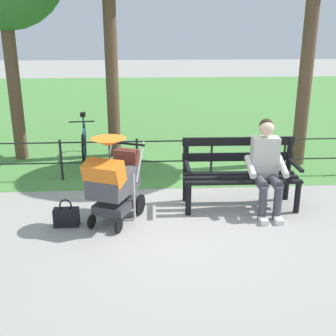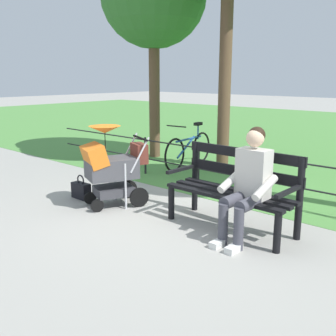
{
  "view_description": "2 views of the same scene",
  "coord_description": "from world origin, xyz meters",
  "px_view_note": "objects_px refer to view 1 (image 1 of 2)",
  "views": [
    {
      "loc": [
        0.52,
        5.39,
        2.42
      ],
      "look_at": [
        0.19,
        -0.0,
        0.61
      ],
      "focal_mm": 44.62,
      "sensor_mm": 36.0,
      "label": 1
    },
    {
      "loc": [
        -3.31,
        3.87,
        1.82
      ],
      "look_at": [
        0.16,
        -0.02,
        0.61
      ],
      "focal_mm": 42.45,
      "sensor_mm": 36.0,
      "label": 2
    }
  ],
  "objects_px": {
    "park_bench": "(240,170)",
    "person_on_bench": "(266,164)",
    "bicycle": "(84,143)",
    "handbag": "(66,217)",
    "stroller": "(113,179)"
  },
  "relations": [
    {
      "from": "park_bench",
      "to": "person_on_bench",
      "type": "xyz_separation_m",
      "value": [
        -0.31,
        0.22,
        0.15
      ]
    },
    {
      "from": "bicycle",
      "to": "person_on_bench",
      "type": "bearing_deg",
      "value": 139.02
    },
    {
      "from": "handbag",
      "to": "bicycle",
      "type": "distance_m",
      "value": 2.76
    },
    {
      "from": "bicycle",
      "to": "park_bench",
      "type": "bearing_deg",
      "value": 138.44
    },
    {
      "from": "park_bench",
      "to": "person_on_bench",
      "type": "bearing_deg",
      "value": 144.05
    },
    {
      "from": "person_on_bench",
      "to": "stroller",
      "type": "relative_size",
      "value": 1.11
    },
    {
      "from": "person_on_bench",
      "to": "handbag",
      "type": "xyz_separation_m",
      "value": [
        2.66,
        0.33,
        -0.55
      ]
    },
    {
      "from": "person_on_bench",
      "to": "handbag",
      "type": "distance_m",
      "value": 2.74
    },
    {
      "from": "person_on_bench",
      "to": "handbag",
      "type": "relative_size",
      "value": 3.45
    },
    {
      "from": "person_on_bench",
      "to": "bicycle",
      "type": "bearing_deg",
      "value": -40.98
    },
    {
      "from": "bicycle",
      "to": "handbag",
      "type": "bearing_deg",
      "value": 92.4
    },
    {
      "from": "park_bench",
      "to": "handbag",
      "type": "xyz_separation_m",
      "value": [
        2.35,
        0.55,
        -0.4
      ]
    },
    {
      "from": "park_bench",
      "to": "bicycle",
      "type": "bearing_deg",
      "value": -41.56
    },
    {
      "from": "park_bench",
      "to": "handbag",
      "type": "height_order",
      "value": "park_bench"
    },
    {
      "from": "handbag",
      "to": "person_on_bench",
      "type": "bearing_deg",
      "value": -172.9
    }
  ]
}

